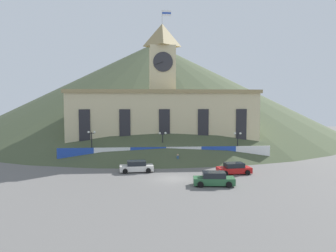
{
  "coord_description": "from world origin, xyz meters",
  "views": [
    {
      "loc": [
        -3.73,
        -39.31,
        9.43
      ],
      "look_at": [
        0.0,
        7.03,
        5.98
      ],
      "focal_mm": 35.0,
      "sensor_mm": 36.0,
      "label": 1
    }
  ],
  "objects": [
    {
      "name": "car_red_sedan",
      "position": [
        8.3,
        2.19,
        0.67
      ],
      "size": [
        4.53,
        2.4,
        1.45
      ],
      "rotation": [
        0.0,
        0.0,
        0.08
      ],
      "color": "red",
      "rests_on": "ground"
    },
    {
      "name": "street_lamp_far_left",
      "position": [
        -0.45,
        12.07,
        3.42
      ],
      "size": [
        1.26,
        0.36,
        4.66
      ],
      "color": "black",
      "rests_on": "ground"
    },
    {
      "name": "civic_building",
      "position": [
        0.0,
        20.07,
        6.45
      ],
      "size": [
        33.03,
        11.77,
        25.74
      ],
      "color": "beige",
      "rests_on": "ground"
    },
    {
      "name": "street_lamp_left",
      "position": [
        11.68,
        12.07,
        3.32
      ],
      "size": [
        1.26,
        0.36,
        4.51
      ],
      "color": "black",
      "rests_on": "ground"
    },
    {
      "name": "street_lamp_center",
      "position": [
        -11.52,
        12.07,
        3.57
      ],
      "size": [
        1.26,
        0.36,
        4.89
      ],
      "color": "black",
      "rests_on": "ground"
    },
    {
      "name": "car_green_wagon",
      "position": [
        4.33,
        -3.55,
        0.72
      ],
      "size": [
        4.77,
        2.52,
        1.55
      ],
      "rotation": [
        0.0,
        0.0,
        -0.11
      ],
      "color": "#2D663D",
      "rests_on": "ground"
    },
    {
      "name": "ground_plane",
      "position": [
        0.0,
        0.0,
        0.0
      ],
      "size": [
        160.0,
        160.0,
        0.0
      ],
      "primitive_type": "plane",
      "color": "#605E5B"
    },
    {
      "name": "pedestrian",
      "position": [
        1.56,
        8.4,
        0.93
      ],
      "size": [
        0.49,
        0.49,
        1.7
      ],
      "rotation": [
        0.0,
        0.0,
        0.42
      ],
      "color": "#33567A",
      "rests_on": "ground"
    },
    {
      "name": "car_white_taxi",
      "position": [
        -4.47,
        4.39,
        0.69
      ],
      "size": [
        4.61,
        2.37,
        1.5
      ],
      "rotation": [
        0.0,
        0.0,
        3.21
      ],
      "color": "white",
      "rests_on": "ground"
    },
    {
      "name": "hillside_backdrop",
      "position": [
        0.0,
        59.52,
        13.35
      ],
      "size": [
        106.96,
        106.96,
        26.7
      ],
      "primitive_type": "cone",
      "color": "#424C33",
      "rests_on": "ground"
    },
    {
      "name": "banner_fence",
      "position": [
        0.0,
        10.68,
        1.23
      ],
      "size": [
        33.03,
        0.12,
        2.45
      ],
      "color": "#2347B2",
      "rests_on": "ground"
    }
  ]
}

